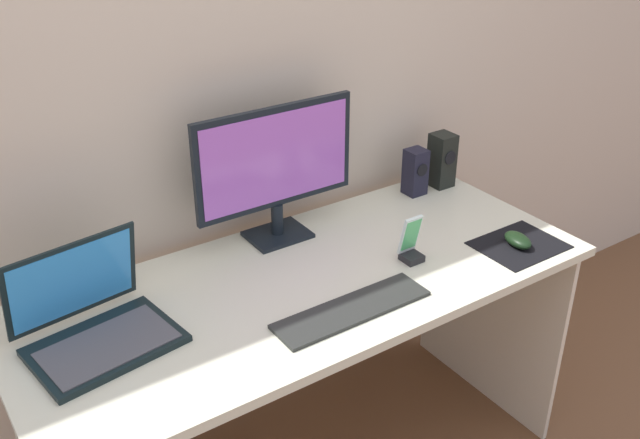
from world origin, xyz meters
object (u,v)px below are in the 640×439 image
Objects in this scene: speaker_near_monitor at (415,172)px; keyboard_external at (352,309)px; phone_in_dock at (411,245)px; mouse at (518,240)px; speaker_right at (442,160)px; laptop at (94,323)px; monitor at (276,166)px.

keyboard_external is at bearing -143.21° from speaker_near_monitor.
phone_in_dock is (-0.29, -0.32, -0.03)m from speaker_near_monitor.
mouse is at bearing -0.83° from keyboard_external.
speaker_right is 1.18× the size of speaker_near_monitor.
laptop is 1.20m from mouse.
laptop is at bearing 170.93° from phone_in_dock.
phone_in_dock is at bearing -132.29° from speaker_near_monitor.
speaker_right is at bearing -0.17° from monitor.
mouse is (0.02, -0.44, -0.06)m from speaker_near_monitor.
phone_in_dock is at bearing -9.07° from laptop.
keyboard_external is at bearing -158.88° from phone_in_dock.
speaker_right is 0.51× the size of laptop.
laptop is at bearing -163.06° from monitor.
keyboard_external is 0.31m from phone_in_dock.
laptop is 0.86× the size of keyboard_external.
mouse is at bearing -21.05° from phone_in_dock.
speaker_near_monitor reaches higher than mouse.
speaker_near_monitor is 0.43× the size of laptop.
speaker_near_monitor is 0.45m from mouse.
speaker_right is 1.29m from laptop.
speaker_right is 0.12m from speaker_near_monitor.
monitor is at bearing 179.79° from speaker_near_monitor.
monitor is at bearing 150.97° from mouse.
mouse is at bearing -102.89° from speaker_right.
monitor is 3.23× the size of speaker_near_monitor.
monitor is 0.67m from laptop.
speaker_near_monitor is at bearing 47.71° from phone_in_dock.
monitor is 0.49m from keyboard_external.
speaker_right is at bearing 86.99° from mouse.
monitor is 0.44m from phone_in_dock.
keyboard_external is at bearing -148.10° from speaker_right.
monitor is at bearing 126.53° from phone_in_dock.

